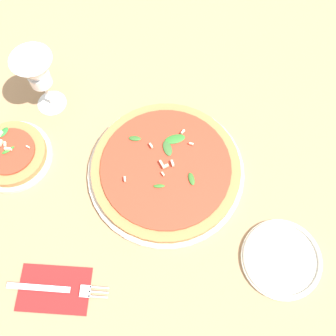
{
  "coord_description": "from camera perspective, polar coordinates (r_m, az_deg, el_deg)",
  "views": [
    {
      "loc": [
        0.11,
        -0.35,
        0.83
      ],
      "look_at": [
        0.0,
        -0.02,
        0.03
      ],
      "focal_mm": 42.0,
      "sensor_mm": 36.0,
      "label": 1
    }
  ],
  "objects": [
    {
      "name": "ground_plane",
      "position": [
        0.91,
        0.07,
        0.42
      ],
      "size": [
        6.0,
        6.0,
        0.0
      ],
      "primitive_type": "plane",
      "color": "#9E7A56"
    },
    {
      "name": "pizza_arugula_main",
      "position": [
        0.89,
        -0.0,
        -0.32
      ],
      "size": [
        0.36,
        0.36,
        0.05
      ],
      "color": "silver",
      "rests_on": "ground_plane"
    },
    {
      "name": "pizza_personal_side",
      "position": [
        0.97,
        -21.74,
        1.85
      ],
      "size": [
        0.18,
        0.18,
        0.05
      ],
      "color": "silver",
      "rests_on": "ground_plane"
    },
    {
      "name": "wine_glass",
      "position": [
        0.94,
        -18.44,
        12.9
      ],
      "size": [
        0.09,
        0.09,
        0.17
      ],
      "color": "white",
      "rests_on": "ground_plane"
    },
    {
      "name": "napkin",
      "position": [
        0.87,
        -16.21,
        -16.51
      ],
      "size": [
        0.16,
        0.13,
        0.01
      ],
      "rotation": [
        0.0,
        0.0,
        0.23
      ],
      "color": "#B21E1E",
      "rests_on": "ground_plane"
    },
    {
      "name": "fork",
      "position": [
        0.86,
        -15.79,
        -16.55
      ],
      "size": [
        0.21,
        0.06,
        0.0
      ],
      "rotation": [
        0.0,
        0.0,
        0.23
      ],
      "color": "silver",
      "rests_on": "ground_plane"
    },
    {
      "name": "side_plate_white",
      "position": [
        0.87,
        16.16,
        -12.54
      ],
      "size": [
        0.17,
        0.17,
        0.02
      ],
      "color": "silver",
      "rests_on": "ground_plane"
    }
  ]
}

